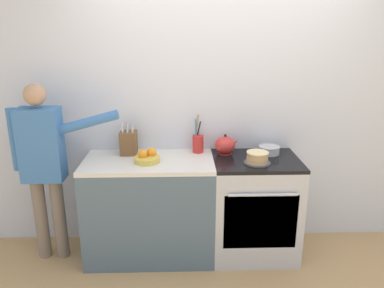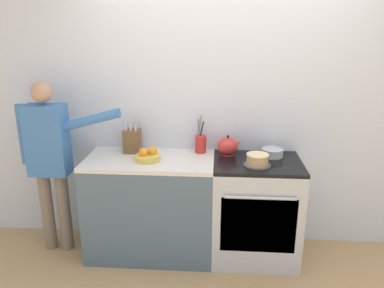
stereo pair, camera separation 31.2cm
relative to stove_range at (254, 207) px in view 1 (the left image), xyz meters
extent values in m
plane|color=tan|center=(-0.28, -0.29, -0.45)|extent=(16.00, 16.00, 0.00)
cube|color=silver|center=(-0.28, 0.32, 0.85)|extent=(8.00, 0.04, 2.60)
cube|color=#4C6070|center=(-0.93, 0.00, -0.02)|extent=(1.11, 0.59, 0.87)
cube|color=silver|center=(-0.93, 0.00, 0.44)|extent=(1.11, 0.59, 0.03)
cube|color=#B7BABF|center=(0.00, 0.00, -0.02)|extent=(0.74, 0.59, 0.88)
cube|color=black|center=(0.00, -0.29, 0.01)|extent=(0.61, 0.01, 0.48)
cylinder|color=#B7BABF|center=(0.00, -0.31, 0.26)|extent=(0.56, 0.02, 0.02)
cube|color=black|center=(0.00, 0.00, 0.44)|extent=(0.74, 0.59, 0.03)
cylinder|color=#4C4C51|center=(-0.02, -0.10, 0.46)|extent=(0.22, 0.22, 0.01)
cylinder|color=tan|center=(-0.02, -0.10, 0.48)|extent=(0.18, 0.18, 0.04)
cylinder|color=tan|center=(-0.02, -0.10, 0.53)|extent=(0.17, 0.17, 0.04)
cylinder|color=beige|center=(-0.02, -0.10, 0.55)|extent=(0.18, 0.18, 0.01)
cylinder|color=red|center=(-0.26, 0.16, 0.46)|extent=(0.13, 0.13, 0.01)
ellipsoid|color=red|center=(-0.26, 0.16, 0.53)|extent=(0.18, 0.18, 0.16)
cone|color=red|center=(-0.17, 0.16, 0.56)|extent=(0.09, 0.04, 0.08)
sphere|color=black|center=(-0.26, 0.16, 0.62)|extent=(0.02, 0.02, 0.02)
cylinder|color=#B7BABF|center=(0.14, 0.14, 0.49)|extent=(0.18, 0.18, 0.07)
torus|color=#B7BABF|center=(0.14, 0.14, 0.52)|extent=(0.19, 0.19, 0.01)
cube|color=brown|center=(-1.11, 0.17, 0.56)|extent=(0.14, 0.14, 0.21)
cylinder|color=#B2B2B7|center=(-1.16, 0.13, 0.71)|extent=(0.01, 0.04, 0.09)
cylinder|color=#B2B2B7|center=(-1.11, 0.14, 0.69)|extent=(0.01, 0.03, 0.07)
cylinder|color=#B2B2B7|center=(-1.07, 0.14, 0.69)|extent=(0.01, 0.03, 0.06)
cylinder|color=#B2B2B7|center=(-1.16, 0.17, 0.70)|extent=(0.01, 0.04, 0.09)
cylinder|color=#B2B2B7|center=(-1.11, 0.17, 0.70)|extent=(0.01, 0.04, 0.08)
cylinder|color=#B2B2B7|center=(-1.07, 0.17, 0.69)|extent=(0.01, 0.03, 0.07)
cylinder|color=#B2B2B7|center=(-1.16, 0.20, 0.70)|extent=(0.01, 0.03, 0.07)
cylinder|color=red|center=(-0.50, 0.20, 0.53)|extent=(0.10, 0.10, 0.16)
cylinder|color=#A37A51|center=(-0.51, 0.21, 0.65)|extent=(0.05, 0.06, 0.28)
cylinder|color=teal|center=(-0.51, 0.20, 0.64)|extent=(0.02, 0.04, 0.26)
cylinder|color=black|center=(-0.50, 0.22, 0.62)|extent=(0.06, 0.02, 0.23)
cylinder|color=#A37A51|center=(-0.51, 0.22, 0.65)|extent=(0.05, 0.04, 0.28)
cylinder|color=gold|center=(-0.93, -0.04, 0.48)|extent=(0.22, 0.22, 0.05)
sphere|color=orange|center=(-0.97, -0.04, 0.52)|extent=(0.08, 0.08, 0.08)
sphere|color=orange|center=(-0.90, 0.01, 0.52)|extent=(0.08, 0.08, 0.08)
cylinder|color=#7A6B5B|center=(-1.89, -0.01, -0.08)|extent=(0.11, 0.11, 0.75)
cylinder|color=#7A6B5B|center=(-1.73, -0.01, -0.08)|extent=(0.11, 0.11, 0.75)
cube|color=#3D70AD|center=(-1.81, -0.01, 0.61)|extent=(0.34, 0.20, 0.62)
cylinder|color=#3D70AD|center=(-2.02, -0.01, 0.65)|extent=(0.08, 0.08, 0.53)
cylinder|color=#3D70AD|center=(-1.42, -0.01, 0.79)|extent=(0.53, 0.08, 0.21)
sphere|color=tan|center=(-1.81, -0.01, 1.03)|extent=(0.18, 0.18, 0.18)
camera|label=1|loc=(-0.65, -3.01, 1.54)|focal=35.00mm
camera|label=2|loc=(-0.34, -3.00, 1.54)|focal=35.00mm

